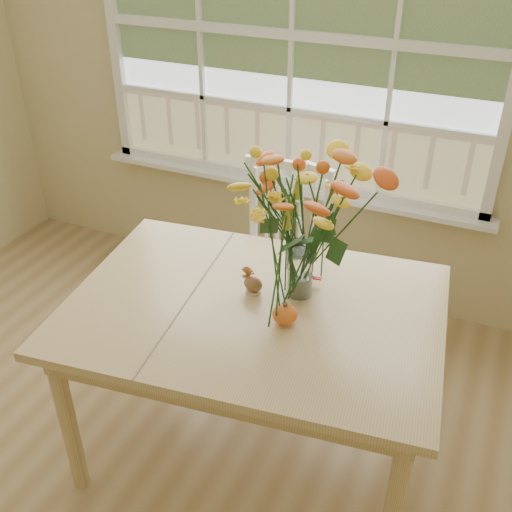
% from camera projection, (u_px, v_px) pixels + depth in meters
% --- Properties ---
extents(wall_back, '(4.00, 0.02, 2.70)m').
position_uv_depth(wall_back, '(293.00, 71.00, 3.27)').
color(wall_back, '#CFBE84').
rests_on(wall_back, floor).
extents(window, '(2.42, 0.12, 1.74)m').
position_uv_depth(window, '(291.00, 38.00, 3.14)').
color(window, silver).
rests_on(window, wall_back).
extents(dining_table, '(1.60, 1.23, 0.79)m').
position_uv_depth(dining_table, '(254.00, 323.00, 2.44)').
color(dining_table, tan).
rests_on(dining_table, floor).
extents(windsor_chair, '(0.47, 0.45, 1.02)m').
position_uv_depth(windsor_chair, '(281.00, 252.00, 3.16)').
color(windsor_chair, white).
rests_on(windsor_chair, floor).
extents(flower_vase, '(0.49, 0.49, 0.58)m').
position_uv_depth(flower_vase, '(303.00, 218.00, 2.27)').
color(flower_vase, white).
rests_on(flower_vase, dining_table).
extents(pumpkin, '(0.10, 0.10, 0.08)m').
position_uv_depth(pumpkin, '(285.00, 315.00, 2.27)').
color(pumpkin, '#E5581A').
rests_on(pumpkin, dining_table).
extents(turkey_figurine, '(0.09, 0.07, 0.10)m').
position_uv_depth(turkey_figurine, '(253.00, 284.00, 2.44)').
color(turkey_figurine, '#CCB78C').
rests_on(turkey_figurine, dining_table).
extents(dark_gourd, '(0.13, 0.11, 0.07)m').
position_uv_depth(dark_gourd, '(299.00, 277.00, 2.50)').
color(dark_gourd, '#38160F').
rests_on(dark_gourd, dining_table).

